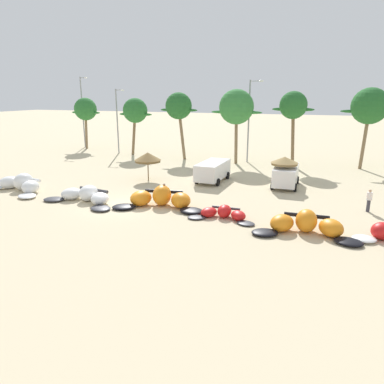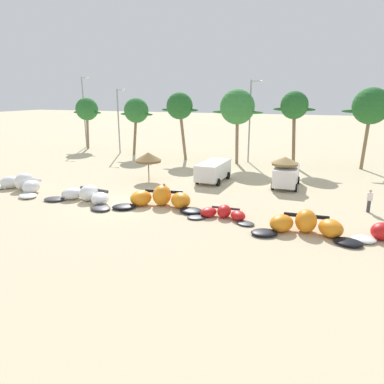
{
  "view_description": "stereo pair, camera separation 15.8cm",
  "coord_description": "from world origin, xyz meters",
  "px_view_note": "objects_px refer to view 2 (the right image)",
  "views": [
    {
      "loc": [
        14.0,
        -22.09,
        8.02
      ],
      "look_at": [
        4.92,
        2.0,
        1.0
      ],
      "focal_mm": 33.76,
      "sensor_mm": 36.0,
      "label": 1
    },
    {
      "loc": [
        14.15,
        -22.03,
        8.02
      ],
      "look_at": [
        4.92,
        2.0,
        1.0
      ],
      "focal_mm": 33.76,
      "sensor_mm": 36.0,
      "label": 2
    }
  ],
  "objects_px": {
    "beach_umbrella_near_van": "(148,157)",
    "lamppost_east_center": "(251,117)",
    "kite_center": "(223,214)",
    "palm_right_of_gap": "(371,107)",
    "person_near_kites": "(369,201)",
    "kite_right_of_center": "(306,225)",
    "lamppost_west": "(84,109)",
    "parked_van": "(286,175)",
    "kite_left": "(86,196)",
    "person_by_umbrellas": "(164,194)",
    "palm_center_right": "(294,106)",
    "beach_umbrella_middle": "(285,161)",
    "palm_left_of_gap": "(180,107)",
    "kite_left_of_center": "(161,199)",
    "palm_leftmost": "(87,110)",
    "kite_far_left": "(21,184)",
    "parked_car_second": "(214,170)",
    "palm_center_left": "(237,107)",
    "palm_left": "(136,111)",
    "lamppost_west_center": "(119,118)"
  },
  "relations": [
    {
      "from": "palm_leftmost",
      "to": "palm_right_of_gap",
      "type": "distance_m",
      "value": 37.85
    },
    {
      "from": "kite_center",
      "to": "lamppost_east_center",
      "type": "height_order",
      "value": "lamppost_east_center"
    },
    {
      "from": "beach_umbrella_middle",
      "to": "palm_left",
      "type": "relative_size",
      "value": 0.37
    },
    {
      "from": "kite_left_of_center",
      "to": "kite_right_of_center",
      "type": "distance_m",
      "value": 10.49
    },
    {
      "from": "person_by_umbrellas",
      "to": "palm_right_of_gap",
      "type": "height_order",
      "value": "palm_right_of_gap"
    },
    {
      "from": "kite_center",
      "to": "lamppost_east_center",
      "type": "distance_m",
      "value": 21.79
    },
    {
      "from": "parked_van",
      "to": "lamppost_east_center",
      "type": "distance_m",
      "value": 12.87
    },
    {
      "from": "palm_center_left",
      "to": "lamppost_west",
      "type": "height_order",
      "value": "lamppost_west"
    },
    {
      "from": "beach_umbrella_middle",
      "to": "lamppost_west",
      "type": "xyz_separation_m",
      "value": [
        -31.99,
        15.08,
        3.32
      ]
    },
    {
      "from": "palm_center_right",
      "to": "kite_left_of_center",
      "type": "bearing_deg",
      "value": -110.43
    },
    {
      "from": "beach_umbrella_middle",
      "to": "palm_left_of_gap",
      "type": "bearing_deg",
      "value": 143.91
    },
    {
      "from": "lamppost_west",
      "to": "lamppost_east_center",
      "type": "height_order",
      "value": "lamppost_west"
    },
    {
      "from": "kite_far_left",
      "to": "kite_left_of_center",
      "type": "height_order",
      "value": "kite_left_of_center"
    },
    {
      "from": "kite_left_of_center",
      "to": "palm_leftmost",
      "type": "relative_size",
      "value": 0.92
    },
    {
      "from": "lamppost_east_center",
      "to": "parked_van",
      "type": "bearing_deg",
      "value": -62.09
    },
    {
      "from": "lamppost_west",
      "to": "palm_leftmost",
      "type": "bearing_deg",
      "value": -41.72
    },
    {
      "from": "kite_left",
      "to": "person_by_umbrellas",
      "type": "height_order",
      "value": "person_by_umbrellas"
    },
    {
      "from": "kite_left",
      "to": "beach_umbrella_near_van",
      "type": "bearing_deg",
      "value": 81.39
    },
    {
      "from": "beach_umbrella_near_van",
      "to": "palm_left_of_gap",
      "type": "height_order",
      "value": "palm_left_of_gap"
    },
    {
      "from": "kite_center",
      "to": "lamppost_west_center",
      "type": "relative_size",
      "value": 0.55
    },
    {
      "from": "palm_left_of_gap",
      "to": "palm_center_left",
      "type": "bearing_deg",
      "value": -3.6
    },
    {
      "from": "kite_far_left",
      "to": "lamppost_east_center",
      "type": "relative_size",
      "value": 0.71
    },
    {
      "from": "beach_umbrella_middle",
      "to": "palm_right_of_gap",
      "type": "bearing_deg",
      "value": 58.37
    },
    {
      "from": "beach_umbrella_middle",
      "to": "palm_left_of_gap",
      "type": "xyz_separation_m",
      "value": [
        -14.22,
        10.37,
        4.08
      ]
    },
    {
      "from": "person_near_kites",
      "to": "palm_center_left",
      "type": "bearing_deg",
      "value": 132.34
    },
    {
      "from": "kite_left",
      "to": "palm_center_right",
      "type": "distance_m",
      "value": 24.81
    },
    {
      "from": "kite_center",
      "to": "palm_right_of_gap",
      "type": "distance_m",
      "value": 24.23
    },
    {
      "from": "person_near_kites",
      "to": "kite_right_of_center",
      "type": "bearing_deg",
      "value": -123.3
    },
    {
      "from": "palm_left_of_gap",
      "to": "palm_center_left",
      "type": "height_order",
      "value": "palm_center_left"
    },
    {
      "from": "parked_van",
      "to": "palm_left",
      "type": "relative_size",
      "value": 0.62
    },
    {
      "from": "palm_leftmost",
      "to": "lamppost_east_center",
      "type": "height_order",
      "value": "lamppost_east_center"
    },
    {
      "from": "parked_van",
      "to": "palm_leftmost",
      "type": "distance_m",
      "value": 33.76
    },
    {
      "from": "kite_left",
      "to": "palm_leftmost",
      "type": "xyz_separation_m",
      "value": [
        -16.97,
        23.51,
        5.3
      ]
    },
    {
      "from": "parked_car_second",
      "to": "lamppost_west",
      "type": "bearing_deg",
      "value": 149.92
    },
    {
      "from": "kite_right_of_center",
      "to": "person_by_umbrellas",
      "type": "xyz_separation_m",
      "value": [
        -10.29,
        2.3,
        0.29
      ]
    },
    {
      "from": "parked_car_second",
      "to": "palm_left_of_gap",
      "type": "xyz_separation_m",
      "value": [
        -7.65,
        10.01,
        5.41
      ]
    },
    {
      "from": "palm_center_left",
      "to": "lamppost_east_center",
      "type": "distance_m",
      "value": 2.33
    },
    {
      "from": "person_by_umbrellas",
      "to": "palm_left_of_gap",
      "type": "xyz_separation_m",
      "value": [
        -6.53,
        18.54,
        5.68
      ]
    },
    {
      "from": "person_near_kites",
      "to": "lamppost_east_center",
      "type": "height_order",
      "value": "lamppost_east_center"
    },
    {
      "from": "person_by_umbrellas",
      "to": "palm_center_right",
      "type": "height_order",
      "value": "palm_center_right"
    },
    {
      "from": "lamppost_west",
      "to": "person_near_kites",
      "type": "bearing_deg",
      "value": -27.2
    },
    {
      "from": "kite_right_of_center",
      "to": "palm_right_of_gap",
      "type": "height_order",
      "value": "palm_right_of_gap"
    },
    {
      "from": "beach_umbrella_near_van",
      "to": "lamppost_east_center",
      "type": "relative_size",
      "value": 0.28
    },
    {
      "from": "lamppost_west",
      "to": "beach_umbrella_near_van",
      "type": "bearing_deg",
      "value": -40.47
    },
    {
      "from": "kite_far_left",
      "to": "palm_left_of_gap",
      "type": "bearing_deg",
      "value": 70.79
    },
    {
      "from": "kite_left",
      "to": "palm_center_left",
      "type": "height_order",
      "value": "palm_center_left"
    },
    {
      "from": "parked_car_second",
      "to": "lamppost_west_center",
      "type": "relative_size",
      "value": 0.56
    },
    {
      "from": "palm_left_of_gap",
      "to": "lamppost_west",
      "type": "height_order",
      "value": "lamppost_west"
    },
    {
      "from": "kite_left",
      "to": "palm_leftmost",
      "type": "relative_size",
      "value": 0.89
    },
    {
      "from": "parked_car_second",
      "to": "palm_left_of_gap",
      "type": "relative_size",
      "value": 0.6
    }
  ]
}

